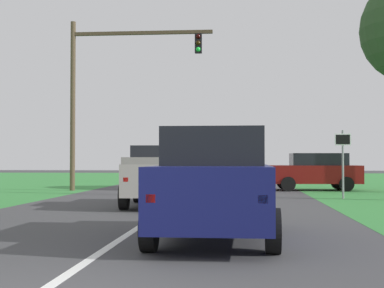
% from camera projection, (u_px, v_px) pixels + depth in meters
% --- Properties ---
extents(ground_plane, '(120.00, 120.00, 0.00)m').
position_uv_depth(ground_plane, '(166.00, 209.00, 17.02)').
color(ground_plane, '#424244').
extents(red_suv_near, '(2.24, 4.85, 2.03)m').
position_uv_depth(red_suv_near, '(216.00, 182.00, 10.63)').
color(red_suv_near, navy).
rests_on(red_suv_near, ground_plane).
extents(pickup_truck_lead, '(2.49, 4.96, 1.90)m').
position_uv_depth(pickup_truck_lead, '(163.00, 175.00, 18.17)').
color(pickup_truck_lead, '#B7B2A8').
rests_on(pickup_truck_lead, ground_plane).
extents(traffic_light, '(6.80, 0.40, 8.07)m').
position_uv_depth(traffic_light, '(107.00, 80.00, 27.21)').
color(traffic_light, brown).
rests_on(traffic_light, ground_plane).
extents(keep_moving_sign, '(0.60, 0.09, 2.58)m').
position_uv_depth(keep_moving_sign, '(343.00, 155.00, 21.60)').
color(keep_moving_sign, gray).
rests_on(keep_moving_sign, ground_plane).
extents(crossing_suv_far, '(4.37, 2.23, 1.77)m').
position_uv_depth(crossing_suv_far, '(315.00, 171.00, 27.40)').
color(crossing_suv_far, maroon).
rests_on(crossing_suv_far, ground_plane).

